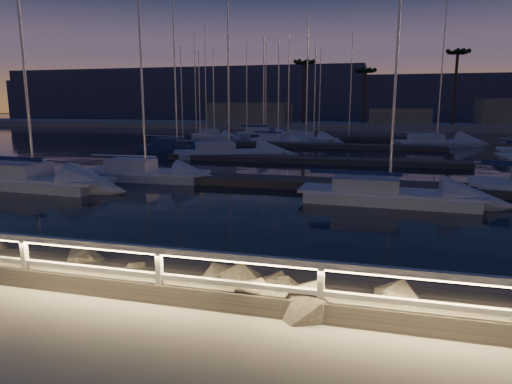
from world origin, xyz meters
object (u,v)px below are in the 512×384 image
at_px(guard_rail, 108,257).
at_px(sailboat_n, 304,138).
at_px(sailboat_b, 31,179).
at_px(sailboat_a, 143,172).
at_px(sailboat_i, 213,135).
at_px(sailboat_m, 262,134).
at_px(sailboat_e, 175,147).
at_px(sailboat_c, 384,193).
at_px(sailboat_k, 434,142).
at_px(sailboat_g, 226,152).
at_px(sailboat_j, 277,140).

relative_size(guard_rail, sailboat_n, 3.43).
height_order(guard_rail, sailboat_b, sailboat_b).
distance_m(sailboat_a, sailboat_n, 29.45).
bearing_deg(sailboat_n, sailboat_i, -164.85).
distance_m(sailboat_a, sailboat_i, 31.84).
height_order(sailboat_i, sailboat_m, sailboat_m).
bearing_deg(sailboat_e, sailboat_c, -32.62).
distance_m(sailboat_a, sailboat_k, 32.71).
height_order(sailboat_g, sailboat_m, sailboat_g).
relative_size(sailboat_b, sailboat_e, 1.10).
distance_m(sailboat_i, sailboat_n, 11.98).
bearing_deg(sailboat_c, sailboat_k, 82.13).
height_order(guard_rail, sailboat_e, sailboat_e).
relative_size(sailboat_g, sailboat_m, 1.17).
bearing_deg(sailboat_c, sailboat_b, -174.73).
bearing_deg(sailboat_a, sailboat_n, 79.31).
distance_m(guard_rail, sailboat_m, 51.69).
relative_size(sailboat_j, sailboat_m, 0.88).
bearing_deg(sailboat_i, sailboat_a, -58.05).
height_order(sailboat_e, sailboat_k, sailboat_k).
height_order(sailboat_c, sailboat_i, sailboat_c).
xyz_separation_m(sailboat_i, sailboat_j, (9.25, -5.00, -0.01)).
xyz_separation_m(sailboat_i, sailboat_n, (11.83, -1.91, 0.02)).
height_order(sailboat_b, sailboat_c, sailboat_b).
bearing_deg(sailboat_n, guard_rail, -61.38).
relative_size(guard_rail, sailboat_g, 2.99).
height_order(sailboat_a, sailboat_n, sailboat_n).
bearing_deg(sailboat_j, guard_rail, -66.29).
xyz_separation_m(sailboat_a, sailboat_e, (-4.61, 14.22, 0.02)).
distance_m(sailboat_b, sailboat_n, 33.99).
bearing_deg(sailboat_a, sailboat_g, 83.27).
distance_m(guard_rail, sailboat_e, 32.48).
height_order(sailboat_e, sailboat_i, sailboat_e).
xyz_separation_m(sailboat_g, sailboat_n, (3.55, 17.41, -0.02)).
xyz_separation_m(sailboat_g, sailboat_k, (17.32, 15.41, 0.00)).
bearing_deg(sailboat_k, sailboat_e, -168.12).
bearing_deg(sailboat_b, guard_rail, -41.01).
relative_size(sailboat_a, sailboat_j, 1.08).
bearing_deg(sailboat_c, sailboat_g, 132.18).
distance_m(sailboat_e, sailboat_i, 16.99).
bearing_deg(sailboat_m, sailboat_n, -27.93).
bearing_deg(sailboat_k, guard_rail, -121.06).
bearing_deg(sailboat_i, sailboat_e, -62.24).
height_order(sailboat_e, sailboat_j, sailboat_e).
distance_m(sailboat_i, sailboat_m, 6.64).
relative_size(guard_rail, sailboat_j, 3.97).
bearing_deg(sailboat_e, guard_rail, -56.30).
bearing_deg(sailboat_j, sailboat_n, 65.64).
relative_size(sailboat_j, sailboat_k, 0.75).
bearing_deg(sailboat_e, sailboat_n, 69.28).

